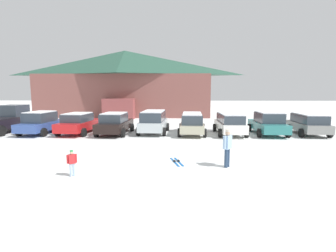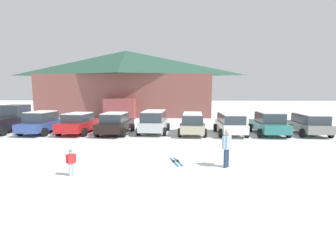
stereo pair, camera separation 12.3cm
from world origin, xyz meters
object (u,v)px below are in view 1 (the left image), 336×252
Objects in this scene: pickup_truck at (7,120)px; parked_white_suv at (230,123)px; parked_blue_hatchback at (41,123)px; skier_adult_in_blue_parka at (227,146)px; parked_red_sedan at (79,123)px; parked_grey_wagon at (308,123)px; skier_child_in_red_jacket at (72,162)px; parked_teal_hatchback at (268,123)px; parked_beige_suv at (192,123)px; pair_of_skis at (177,162)px; parked_silver_wagon at (154,121)px; parked_black_sedan at (115,123)px; ski_lodge at (125,83)px.

parked_white_suv is at bearing -2.35° from pickup_truck.
parked_blue_hatchback is 15.43m from skier_adult_in_blue_parka.
parked_red_sedan is at bearing 179.50° from parked_white_suv.
parked_white_suv is 17.83m from pickup_truck.
skier_adult_in_blue_parka reaches higher than parked_grey_wagon.
parked_teal_hatchback is at bearing 42.49° from skier_child_in_red_jacket.
parked_white_suv is at bearing -0.17° from parked_blue_hatchback.
parked_beige_suv is 8.24m from pair_of_skis.
parked_red_sedan is 6.15m from pickup_truck.
parked_silver_wagon is 10.00m from skier_adult_in_blue_parka.
parked_silver_wagon is 10.86m from skier_child_in_red_jacket.
parked_red_sedan is 2.88m from parked_black_sedan.
parked_red_sedan is 2.81× the size of skier_adult_in_blue_parka.
parked_white_suv is 9.00m from pair_of_skis.
ski_lodge reaches higher than parked_grey_wagon.
pickup_truck reaches higher than parked_silver_wagon.
skier_adult_in_blue_parka is at bearing -118.80° from parked_teal_hatchback.
parked_red_sedan is 14.60m from parked_teal_hatchback.
parked_red_sedan is at bearing 108.91° from skier_child_in_red_jacket.
parked_red_sedan is at bearing 179.80° from parked_grey_wagon.
skier_adult_in_blue_parka is (12.71, -8.75, 0.08)m from parked_blue_hatchback.
ski_lodge reaches higher than parked_red_sedan.
parked_black_sedan is 5.95m from parked_beige_suv.
parked_white_suv reaches higher than parked_grey_wagon.
parked_teal_hatchback is 2.94× the size of pair_of_skis.
parked_grey_wagon is at bearing 35.76° from skier_child_in_red_jacket.
parked_white_suv is (5.88, -0.47, -0.07)m from parked_silver_wagon.
parked_red_sedan is (2.90, 0.06, -0.04)m from parked_blue_hatchback.
parked_red_sedan is at bearing 176.91° from parked_black_sedan.
skier_adult_in_blue_parka is (0.97, -8.84, 0.06)m from parked_beige_suv.
parked_red_sedan is 11.11m from pair_of_skis.
parked_grey_wagon is 11.74m from skier_adult_in_blue_parka.
parked_blue_hatchback reaches higher than parked_black_sedan.
parked_blue_hatchback is at bearing 142.67° from pair_of_skis.
parked_black_sedan is (2.88, -0.16, 0.01)m from parked_red_sedan.
parked_white_suv is at bearing -4.61° from parked_silver_wagon.
parked_beige_suv is at bearing 96.28° from skier_adult_in_blue_parka.
parked_silver_wagon reaches higher than skier_adult_in_blue_parka.
ski_lodge reaches higher than pair_of_skis.
parked_grey_wagon is at bearing -42.31° from ski_lodge.
skier_child_in_red_jacket is (-8.19, -10.13, -0.29)m from parked_white_suv.
parked_beige_suv is (3.01, -0.34, -0.07)m from parked_silver_wagon.
parked_blue_hatchback is 11.73m from parked_beige_suv.
ski_lodge is 4.76× the size of parked_beige_suv.
pickup_truck reaches higher than parked_black_sedan.
parked_red_sedan is at bearing -176.36° from parked_silver_wagon.
parked_beige_suv is at bearing 62.61° from skier_child_in_red_jacket.
ski_lodge is 21.48× the size of skier_child_in_red_jacket.
skier_child_in_red_jacket is (0.63, -10.08, -0.25)m from parked_black_sedan.
parked_white_suv is (11.70, -0.10, 0.05)m from parked_red_sedan.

